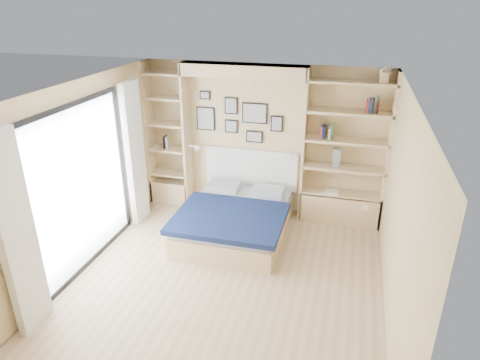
# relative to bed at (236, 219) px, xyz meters

# --- Properties ---
(ground) EXTENTS (4.50, 4.50, 0.00)m
(ground) POSITION_rel_bed_xyz_m (0.20, -1.22, -0.26)
(ground) COLOR tan
(ground) RESTS_ON ground
(room_shell) EXTENTS (4.50, 4.50, 4.50)m
(room_shell) POSITION_rel_bed_xyz_m (-0.18, 0.30, 0.81)
(room_shell) COLOR #D8BB84
(room_shell) RESTS_ON ground
(bed) EXTENTS (1.61, 2.01, 1.07)m
(bed) POSITION_rel_bed_xyz_m (0.00, 0.00, 0.00)
(bed) COLOR #D2BC84
(bed) RESTS_ON ground
(photo_gallery) EXTENTS (1.48, 0.02, 0.82)m
(photo_gallery) POSITION_rel_bed_xyz_m (-0.25, 1.00, 1.34)
(photo_gallery) COLOR black
(photo_gallery) RESTS_ON ground
(reading_lamps) EXTENTS (1.92, 0.12, 0.15)m
(reading_lamps) POSITION_rel_bed_xyz_m (-0.10, 0.78, 0.84)
(reading_lamps) COLOR silver
(reading_lamps) RESTS_ON ground
(shelf_decor) EXTENTS (3.59, 0.23, 2.03)m
(shelf_decor) POSITION_rel_bed_xyz_m (1.29, 0.84, 1.42)
(shelf_decor) COLOR #B42A16
(shelf_decor) RESTS_ON ground
(deck_chair) EXTENTS (0.56, 0.84, 0.79)m
(deck_chair) POSITION_rel_bed_xyz_m (-2.92, -1.47, 0.11)
(deck_chair) COLOR tan
(deck_chair) RESTS_ON ground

